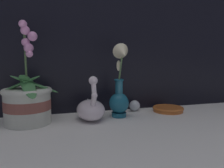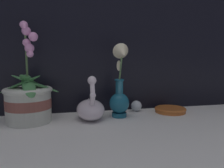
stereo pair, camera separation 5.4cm
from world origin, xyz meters
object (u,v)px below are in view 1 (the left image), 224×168
swan_figurine (91,108)px  amber_dish (168,109)px  orchid_potted_plant (28,101)px  glass_sphere (135,106)px  blue_vase (120,91)px

swan_figurine → amber_dish: 0.38m
swan_figurine → orchid_potted_plant: bearing=175.5°
glass_sphere → amber_dish: bearing=-19.8°
amber_dish → orchid_potted_plant: bearing=-178.2°
orchid_potted_plant → glass_sphere: orchid_potted_plant is taller
orchid_potted_plant → amber_dish: 0.62m
glass_sphere → swan_figurine: bearing=-158.0°
orchid_potted_plant → amber_dish: size_ratio=2.70×
amber_dish → swan_figurine: bearing=-174.1°
amber_dish → blue_vase: bearing=-172.2°
blue_vase → amber_dish: 0.27m
blue_vase → glass_sphere: size_ratio=6.07×
blue_vase → amber_dish: size_ratio=2.16×
swan_figurine → amber_dish: size_ratio=1.30×
glass_sphere → amber_dish: glass_sphere is taller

